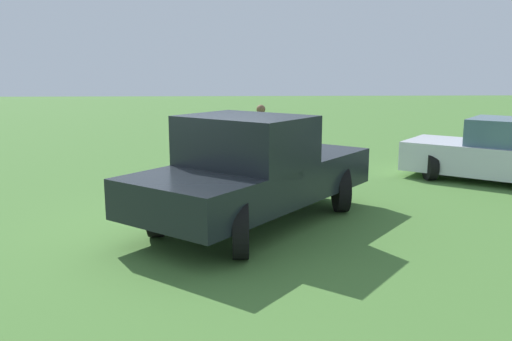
% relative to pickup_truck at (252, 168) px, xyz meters
% --- Properties ---
extents(ground_plane, '(80.00, 80.00, 0.00)m').
position_rel_pickup_truck_xyz_m(ground_plane, '(0.17, -0.86, -0.96)').
color(ground_plane, '#477533').
extents(pickup_truck, '(4.85, 4.45, 1.83)m').
position_rel_pickup_truck_xyz_m(pickup_truck, '(0.00, 0.00, 0.00)').
color(pickup_truck, black).
rests_on(pickup_truck, ground_plane).
extents(sedan_far, '(4.00, 4.44, 1.46)m').
position_rel_pickup_truck_xyz_m(sedan_far, '(-3.01, 5.90, -0.29)').
color(sedan_far, black).
rests_on(sedan_far, ground_plane).
extents(person_bystander, '(0.41, 0.41, 1.69)m').
position_rel_pickup_truck_xyz_m(person_bystander, '(-4.42, 0.40, -0.00)').
color(person_bystander, '#7A6B51').
rests_on(person_bystander, ground_plane).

